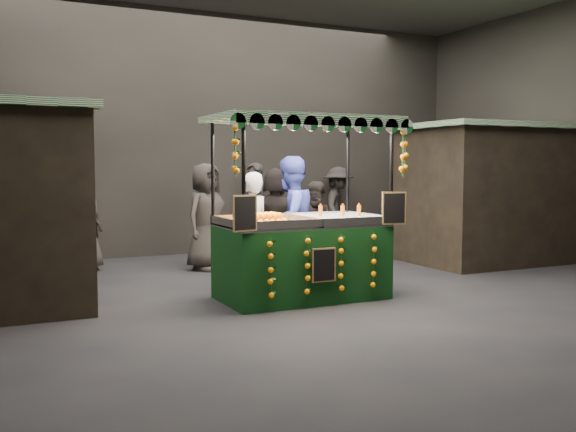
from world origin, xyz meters
name	(u,v)px	position (x,y,z in m)	size (l,w,h in m)	color
ground	(318,296)	(0.00, 0.00, 0.00)	(12.00, 12.00, 0.00)	black
market_hall	(319,51)	(0.00, 0.00, 3.38)	(12.10, 10.10, 5.05)	black
neighbour_stall_right	(485,193)	(4.40, 1.50, 1.31)	(3.00, 2.20, 2.60)	black
juice_stall	(304,243)	(-0.27, -0.07, 0.77)	(2.57, 1.51, 2.49)	black
vendor_grey	(251,231)	(-0.69, 0.80, 0.87)	(0.71, 0.55, 1.73)	gray
vendor_blue	(290,221)	(0.00, 0.91, 0.99)	(1.17, 1.05, 1.97)	navy
shopper_0	(57,223)	(-3.19, 2.62, 0.94)	(0.75, 0.56, 1.88)	#292221
shopper_1	(318,227)	(0.97, 1.80, 0.78)	(0.95, 0.89, 1.56)	#282321
shopper_2	(70,229)	(-2.99, 2.58, 0.85)	(1.07, 0.78, 1.69)	#2C2824
shopper_3	(338,207)	(2.96, 4.56, 0.90)	(1.26, 1.33, 1.81)	#2A2422
shopper_4	(83,222)	(-2.66, 3.57, 0.86)	(1.00, 0.91, 1.72)	#2D2824
shopper_5	(276,215)	(0.82, 3.20, 0.90)	(1.57, 1.53, 1.79)	#2E2825
shopper_6	(254,208)	(0.90, 4.50, 0.95)	(0.56, 0.76, 1.89)	#2E2825
shopper_7	(206,217)	(-0.69, 2.87, 0.94)	(1.09, 1.00, 1.87)	#2C2724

